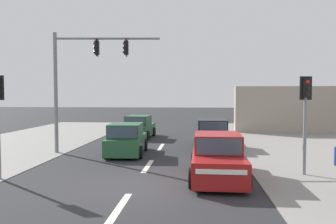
# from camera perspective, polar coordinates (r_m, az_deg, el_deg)

# --- Properties ---
(ground_plane) EXTENTS (140.00, 140.00, 0.00)m
(ground_plane) POSITION_cam_1_polar(r_m,az_deg,el_deg) (10.67, -5.94, -12.76)
(ground_plane) COLOR #28282B
(lane_dash_near) EXTENTS (0.20, 2.40, 0.01)m
(lane_dash_near) POSITION_cam_1_polar(r_m,az_deg,el_deg) (8.80, -8.48, -16.18)
(lane_dash_near) COLOR silver
(lane_dash_near) RESTS_ON ground
(lane_dash_mid) EXTENTS (0.20, 2.40, 0.01)m
(lane_dash_mid) POSITION_cam_1_polar(r_m,az_deg,el_deg) (13.54, -3.53, -9.37)
(lane_dash_mid) COLOR silver
(lane_dash_mid) RESTS_ON ground
(lane_dash_far) EXTENTS (0.20, 2.40, 0.01)m
(lane_dash_far) POSITION_cam_1_polar(r_m,az_deg,el_deg) (18.42, -1.24, -6.10)
(lane_dash_far) COLOR silver
(lane_dash_far) RESTS_ON ground
(traffic_signal_mast) EXTENTS (5.28, 0.62, 6.00)m
(traffic_signal_mast) POSITION_cam_1_polar(r_m,az_deg,el_deg) (16.95, -14.84, 7.08)
(traffic_signal_mast) COLOR slate
(traffic_signal_mast) RESTS_ON ground
(pedestal_signal_right_kerb) EXTENTS (0.44, 0.30, 3.56)m
(pedestal_signal_right_kerb) POSITION_cam_1_polar(r_m,az_deg,el_deg) (12.69, 22.82, 0.59)
(pedestal_signal_right_kerb) COLOR slate
(pedestal_signal_right_kerb) RESTS_ON ground
(shopfront_wall_far) EXTENTS (12.00, 1.00, 3.60)m
(shopfront_wall_far) POSITION_cam_1_polar(r_m,az_deg,el_deg) (27.64, 24.00, 0.38)
(shopfront_wall_far) COLOR #A39384
(shopfront_wall_far) RESTS_ON ground
(hatchback_kerbside_parked) EXTENTS (1.92, 3.71, 1.53)m
(hatchback_kerbside_parked) POSITION_cam_1_polar(r_m,az_deg,el_deg) (16.15, -7.25, -4.88)
(hatchback_kerbside_parked) COLOR #235633
(hatchback_kerbside_parked) RESTS_ON ground
(hatchback_oncoming_mid) EXTENTS (1.93, 3.72, 1.53)m
(hatchback_oncoming_mid) POSITION_cam_1_polar(r_m,az_deg,el_deg) (22.44, -5.06, -2.71)
(hatchback_oncoming_mid) COLOR #235633
(hatchback_oncoming_mid) RESTS_ON ground
(sedan_receding_far) EXTENTS (1.94, 4.27, 1.56)m
(sedan_receding_far) POSITION_cam_1_polar(r_m,az_deg,el_deg) (11.57, 8.61, -7.96)
(sedan_receding_far) COLOR maroon
(sedan_receding_far) RESTS_ON ground
(sedan_oncoming_near) EXTENTS (1.93, 4.26, 1.56)m
(sedan_oncoming_near) POSITION_cam_1_polar(r_m,az_deg,el_deg) (18.27, 7.70, -3.98)
(sedan_oncoming_near) COLOR black
(sedan_oncoming_near) RESTS_ON ground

